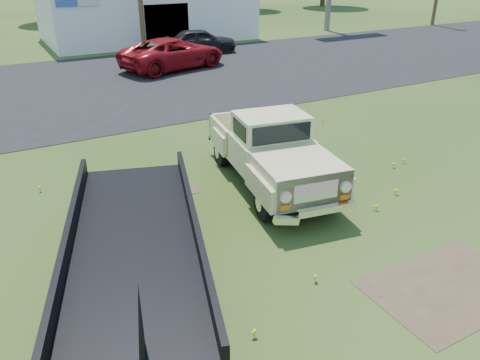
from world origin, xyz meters
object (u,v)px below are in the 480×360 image
object	(u,v)px
flatbed_trailer	(134,236)
dark_sedan	(201,41)
vintage_pickup_truck	(271,150)
red_pickup	(173,54)

from	to	relation	value
flatbed_trailer	dark_sedan	size ratio (longest dim) A/B	1.63
vintage_pickup_truck	dark_sedan	world-z (taller)	vintage_pickup_truck
flatbed_trailer	red_pickup	bearing A→B (deg)	83.38
flatbed_trailer	red_pickup	xyz separation A→B (m)	(7.31, 16.65, -0.16)
red_pickup	dark_sedan	xyz separation A→B (m)	(3.15, 3.39, -0.07)
vintage_pickup_truck	red_pickup	bearing A→B (deg)	87.87
red_pickup	dark_sedan	distance (m)	4.63
dark_sedan	red_pickup	bearing A→B (deg)	147.76
vintage_pickup_truck	red_pickup	world-z (taller)	vintage_pickup_truck
vintage_pickup_truck	dark_sedan	xyz separation A→B (m)	(6.11, 17.76, -0.24)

